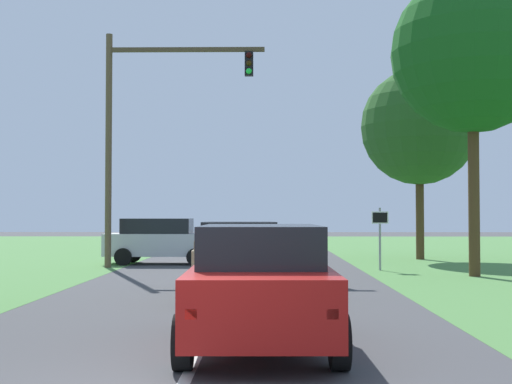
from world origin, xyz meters
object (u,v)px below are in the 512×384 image
object	(u,v)px
red_suv_near	(260,283)
keep_moving_sign	(380,230)
traffic_light	(144,118)
extra_tree_1	(472,53)
pickup_truck_lead	(239,258)
oak_tree_right	(419,127)
crossing_suv_far	(162,240)

from	to	relation	value
red_suv_near	keep_moving_sign	world-z (taller)	keep_moving_sign
traffic_light	extra_tree_1	distance (m)	11.93
traffic_light	keep_moving_sign	bearing A→B (deg)	-7.26
extra_tree_1	keep_moving_sign	bearing A→B (deg)	138.47
red_suv_near	pickup_truck_lead	bearing A→B (deg)	95.23
oak_tree_right	red_suv_near	bearing A→B (deg)	-108.69
red_suv_near	crossing_suv_far	xyz separation A→B (m)	(-4.13, 17.46, -0.02)
traffic_light	keep_moving_sign	xyz separation A→B (m)	(8.65, -1.10, -4.19)
crossing_suv_far	extra_tree_1	distance (m)	13.74
pickup_truck_lead	keep_moving_sign	xyz separation A→B (m)	(4.72, 8.16, 0.48)
pickup_truck_lead	keep_moving_sign	world-z (taller)	keep_moving_sign
red_suv_near	keep_moving_sign	xyz separation A→B (m)	(4.15, 14.36, 0.46)
red_suv_near	traffic_light	size ratio (longest dim) A/B	0.53
pickup_truck_lead	extra_tree_1	distance (m)	11.30
traffic_light	pickup_truck_lead	bearing A→B (deg)	-66.98
keep_moving_sign	extra_tree_1	bearing A→B (deg)	-41.53
traffic_light	red_suv_near	bearing A→B (deg)	-73.76
keep_moving_sign	crossing_suv_far	bearing A→B (deg)	159.48
pickup_truck_lead	crossing_suv_far	distance (m)	11.81
traffic_light	oak_tree_right	world-z (taller)	traffic_light
crossing_suv_far	pickup_truck_lead	bearing A→B (deg)	-72.44
red_suv_near	keep_moving_sign	size ratio (longest dim) A/B	2.11
oak_tree_right	crossing_suv_far	distance (m)	12.46
traffic_light	crossing_suv_far	world-z (taller)	traffic_light
pickup_truck_lead	crossing_suv_far	xyz separation A→B (m)	(-3.56, 11.26, 0.00)
red_suv_near	oak_tree_right	distance (m)	22.13
red_suv_near	pickup_truck_lead	size ratio (longest dim) A/B	0.91
traffic_light	extra_tree_1	bearing A→B (deg)	-16.98
pickup_truck_lead	keep_moving_sign	distance (m)	9.44
traffic_light	keep_moving_sign	world-z (taller)	traffic_light
red_suv_near	extra_tree_1	size ratio (longest dim) A/B	0.48
traffic_light	crossing_suv_far	size ratio (longest dim) A/B	1.93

